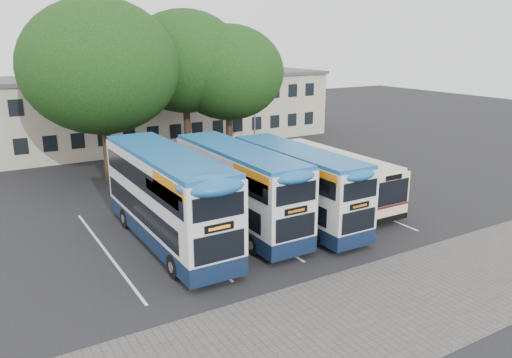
{
  "coord_description": "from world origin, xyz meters",
  "views": [
    {
      "loc": [
        -15.62,
        -16.2,
        9.22
      ],
      "look_at": [
        -2.88,
        5.0,
        2.26
      ],
      "focal_mm": 35.0,
      "sensor_mm": 36.0,
      "label": 1
    }
  ],
  "objects": [
    {
      "name": "bus_dd_left",
      "position": [
        -7.94,
        4.49,
        2.41
      ],
      "size": [
        2.55,
        10.5,
        4.38
      ],
      "color": "#0F1E39",
      "rests_on": "ground"
    },
    {
      "name": "tree_right",
      "position": [
        2.06,
        17.19,
        6.8
      ],
      "size": [
        8.26,
        8.26,
        10.32
      ],
      "color": "black",
      "rests_on": "ground"
    },
    {
      "name": "bay_lines",
      "position": [
        -3.75,
        5.0,
        0.01
      ],
      "size": [
        14.12,
        11.0,
        0.01
      ],
      "color": "silver",
      "rests_on": "ground"
    },
    {
      "name": "paving_strip",
      "position": [
        -2.0,
        -5.0,
        0.01
      ],
      "size": [
        40.0,
        6.0,
        0.01
      ],
      "primitive_type": "cube",
      "color": "#595654",
      "rests_on": "ground"
    },
    {
      "name": "bus_dd_mid",
      "position": [
        -4.18,
        4.6,
        2.26
      ],
      "size": [
        2.39,
        9.87,
        4.11
      ],
      "color": "#0F1E39",
      "rests_on": "ground"
    },
    {
      "name": "tree_mid",
      "position": [
        -0.76,
        18.7,
        7.61
      ],
      "size": [
        8.79,
        8.79,
        11.36
      ],
      "color": "black",
      "rests_on": "ground"
    },
    {
      "name": "depot_building",
      "position": [
        0.0,
        26.99,
        3.15
      ],
      "size": [
        32.4,
        8.4,
        6.2
      ],
      "color": "beige",
      "rests_on": "ground"
    },
    {
      "name": "bus_single",
      "position": [
        2.46,
        5.57,
        1.64
      ],
      "size": [
        2.47,
        9.7,
        2.89
      ],
      "color": "#FBE0A7",
      "rests_on": "ground"
    },
    {
      "name": "lamp_post",
      "position": [
        6.0,
        19.97,
        5.08
      ],
      "size": [
        0.25,
        1.05,
        9.06
      ],
      "color": "gray",
      "rests_on": "ground"
    },
    {
      "name": "tree_left",
      "position": [
        -7.4,
        16.78,
        7.5
      ],
      "size": [
        10.1,
        10.1,
        11.81
      ],
      "color": "black",
      "rests_on": "ground"
    },
    {
      "name": "ground",
      "position": [
        0.0,
        0.0,
        0.0
      ],
      "size": [
        120.0,
        120.0,
        0.0
      ],
      "primitive_type": "plane",
      "color": "black",
      "rests_on": "ground"
    },
    {
      "name": "bus_dd_right",
      "position": [
        -1.24,
        3.73,
        2.15
      ],
      "size": [
        2.27,
        9.36,
        3.9
      ],
      "color": "#0F1E39",
      "rests_on": "ground"
    }
  ]
}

